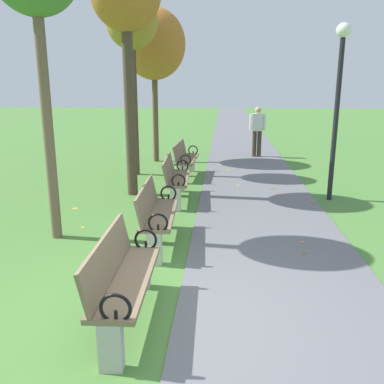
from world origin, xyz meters
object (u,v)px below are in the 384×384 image
object	(u,v)px
park_bench_1	(122,277)
park_bench_4	(185,159)
park_bench_2	(156,213)
pedestrian_walking	(257,129)
tree_4	(154,45)
tree_3	(132,23)
park_bench_3	(175,178)
lamp_post	(339,86)

from	to	relation	value
park_bench_1	park_bench_4	xyz separation A→B (m)	(0.00, 6.80, 0.00)
park_bench_2	pedestrian_walking	xyz separation A→B (m)	(2.08, 7.94, 0.44)
park_bench_2	tree_4	xyz separation A→B (m)	(-1.12, 6.92, 2.99)
tree_3	tree_4	bearing A→B (deg)	84.04
park_bench_4	tree_4	size ratio (longest dim) A/B	0.36
park_bench_4	tree_3	xyz separation A→B (m)	(-1.33, 0.24, 3.32)
tree_3	pedestrian_walking	distance (m)	5.39
park_bench_3	tree_4	size ratio (longest dim) A/B	0.36
park_bench_4	lamp_post	bearing A→B (deg)	-31.00
tree_3	tree_4	size ratio (longest dim) A/B	1.02
park_bench_1	tree_3	world-z (taller)	tree_3
park_bench_2	tree_4	distance (m)	7.62
park_bench_1	tree_3	bearing A→B (deg)	100.68
park_bench_1	lamp_post	size ratio (longest dim) A/B	0.46
lamp_post	park_bench_4	bearing A→B (deg)	149.00
park_bench_2	park_bench_4	xyz separation A→B (m)	(0.00, 4.68, 0.00)
tree_3	lamp_post	distance (m)	5.26
tree_4	lamp_post	size ratio (longest dim) A/B	1.30
tree_4	lamp_post	distance (m)	6.13
tree_3	park_bench_1	bearing A→B (deg)	-79.32
tree_4	park_bench_3	bearing A→B (deg)	-75.98
park_bench_1	park_bench_2	distance (m)	2.12
park_bench_4	tree_3	world-z (taller)	tree_3
park_bench_4	pedestrian_walking	world-z (taller)	pedestrian_walking
park_bench_3	park_bench_4	bearing A→B (deg)	90.00
park_bench_1	park_bench_2	size ratio (longest dim) A/B	1.00
pedestrian_walking	tree_4	bearing A→B (deg)	-162.28
park_bench_1	park_bench_4	size ratio (longest dim) A/B	0.99
park_bench_3	tree_3	bearing A→B (deg)	118.13
park_bench_2	tree_3	distance (m)	6.08
tree_4	park_bench_2	bearing A→B (deg)	-80.81
park_bench_1	tree_4	bearing A→B (deg)	97.06
park_bench_3	lamp_post	distance (m)	3.71
park_bench_3	park_bench_4	distance (m)	2.24
park_bench_4	tree_4	distance (m)	3.90
park_bench_3	tree_4	xyz separation A→B (m)	(-1.12, 4.48, 2.99)
park_bench_4	lamp_post	world-z (taller)	lamp_post
park_bench_4	tree_4	bearing A→B (deg)	116.53
tree_3	park_bench_3	bearing A→B (deg)	-61.87
park_bench_2	park_bench_3	world-z (taller)	same
park_bench_2	tree_3	xyz separation A→B (m)	(-1.33, 4.92, 3.32)
tree_4	pedestrian_walking	xyz separation A→B (m)	(3.20, 1.02, -2.55)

